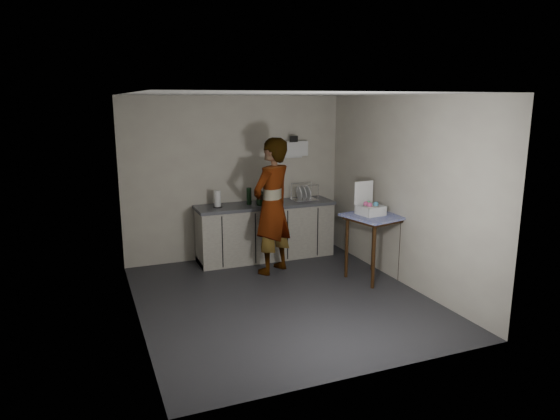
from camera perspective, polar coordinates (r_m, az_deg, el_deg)
name	(u,v)px	position (r m, az deg, el deg)	size (l,w,h in m)	color
ground	(282,299)	(6.60, 0.21, -10.08)	(4.00, 4.00, 0.00)	#2C2C31
wall_back	(236,178)	(8.07, -5.10, 3.65)	(3.60, 0.02, 2.60)	#BEB4A6
wall_right	(402,191)	(7.07, 13.79, 2.09)	(0.02, 4.00, 2.60)	#BEB4A6
wall_left	(133,213)	(5.80, -16.40, -0.29)	(0.02, 4.00, 2.60)	#BEB4A6
ceiling	(282,94)	(6.09, 0.22, 13.08)	(3.60, 4.00, 0.01)	silver
kitchen_counter	(265,233)	(8.10, -1.68, -2.59)	(2.24, 0.62, 0.91)	black
wall_shelf	(294,149)	(8.29, 1.65, 7.04)	(0.42, 0.18, 0.37)	white
side_table	(375,223)	(7.18, 10.75, -1.50)	(0.88, 0.88, 0.95)	#34190B
standing_man	(272,206)	(7.31, -0.91, 0.43)	(0.73, 0.48, 2.01)	#B2A593
soap_bottle	(260,196)	(7.82, -2.31, 1.64)	(0.12, 0.12, 0.31)	black
soda_can	(266,199)	(8.02, -1.56, 1.21)	(0.06, 0.06, 0.11)	red
dark_bottle	(249,196)	(7.90, -3.56, 1.60)	(0.08, 0.08, 0.27)	black
paper_towel	(218,199)	(7.74, -7.15, 1.21)	(0.15, 0.15, 0.26)	black
dish_rack	(304,197)	(8.21, 2.78, 1.53)	(0.40, 0.30, 0.28)	white
bakery_box	(370,207)	(7.15, 10.21, 0.30)	(0.36, 0.37, 0.46)	white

